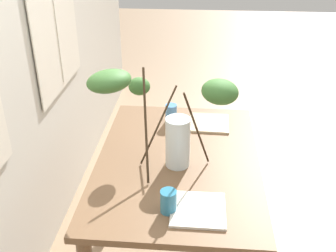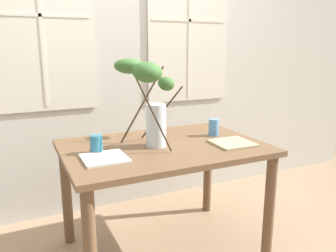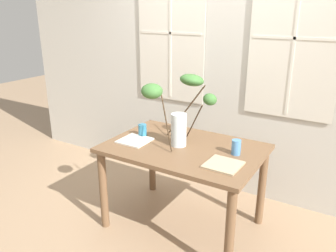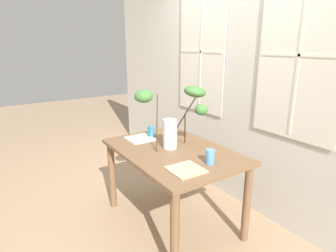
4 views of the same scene
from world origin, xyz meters
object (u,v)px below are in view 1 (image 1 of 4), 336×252
(vase_with_branches, at_px, (162,110))
(plate_square_left, at_px, (198,210))
(dining_table, at_px, (178,176))
(drinking_glass_blue_left, at_px, (168,201))
(drinking_glass_blue_right, at_px, (171,114))
(plate_square_right, at_px, (209,123))

(vase_with_branches, relative_size, plate_square_left, 3.11)
(dining_table, xyz_separation_m, drinking_glass_blue_left, (-0.44, 0.02, 0.17))
(vase_with_branches, height_order, drinking_glass_blue_right, vase_with_branches)
(dining_table, height_order, drinking_glass_blue_left, drinking_glass_blue_left)
(dining_table, relative_size, vase_with_branches, 1.66)
(drinking_glass_blue_right, distance_m, plate_square_right, 0.25)
(drinking_glass_blue_left, bearing_deg, dining_table, -2.24)
(dining_table, height_order, plate_square_left, plate_square_left)
(plate_square_right, bearing_deg, vase_with_branches, 153.68)
(plate_square_right, bearing_deg, plate_square_left, 176.51)
(drinking_glass_blue_right, bearing_deg, plate_square_right, -91.35)
(plate_square_right, bearing_deg, dining_table, 158.16)
(dining_table, distance_m, plate_square_right, 0.47)
(dining_table, bearing_deg, drinking_glass_blue_left, 177.76)
(drinking_glass_blue_left, relative_size, plate_square_left, 0.45)
(drinking_glass_blue_right, bearing_deg, dining_table, -170.51)
(dining_table, distance_m, vase_with_branches, 0.47)
(vase_with_branches, distance_m, plate_square_left, 0.52)
(vase_with_branches, height_order, plate_square_right, vase_with_branches)
(vase_with_branches, bearing_deg, drinking_glass_blue_left, -169.82)
(drinking_glass_blue_left, xyz_separation_m, plate_square_left, (0.01, -0.14, -0.05))
(drinking_glass_blue_right, relative_size, plate_square_right, 0.48)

